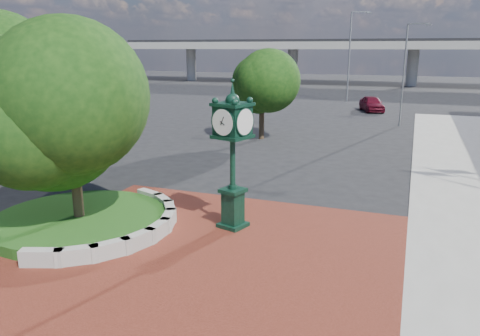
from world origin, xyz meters
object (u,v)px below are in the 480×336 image
object	(u,v)px
parked_car	(372,104)
street_lamp_near	(407,67)
post_clock	(233,150)
street_lamp_far	(352,50)

from	to	relation	value
parked_car	street_lamp_near	bearing A→B (deg)	-88.51
parked_car	street_lamp_near	distance (m)	9.76
post_clock	street_lamp_far	world-z (taller)	street_lamp_far
post_clock	street_lamp_far	size ratio (longest dim) A/B	0.51
street_lamp_far	post_clock	bearing A→B (deg)	-87.81
street_lamp_far	parked_car	bearing A→B (deg)	-66.86
post_clock	parked_car	xyz separation A→B (m)	(1.67, 33.85, -2.06)
parked_car	street_lamp_far	xyz separation A→B (m)	(-3.26, 7.62, 5.17)
parked_car	street_lamp_near	world-z (taller)	street_lamp_near
parked_car	street_lamp_near	xyz separation A→B (m)	(3.18, -8.35, 3.94)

